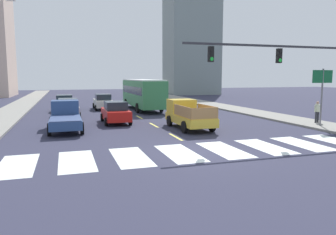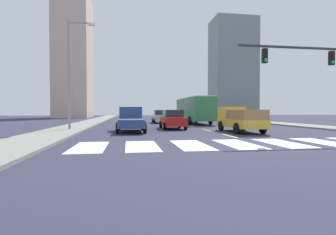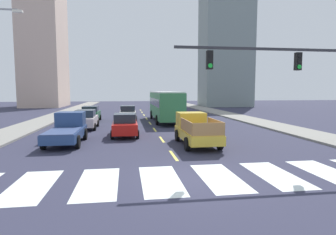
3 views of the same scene
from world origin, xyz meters
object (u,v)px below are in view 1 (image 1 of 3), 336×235
(sedan_far, at_px, (68,108))
(direction_sign_green, at_px, (322,85))
(city_bus, at_px, (143,92))
(traffic_signal_gantry, at_px, (297,66))
(sedan_near_right, at_px, (103,102))
(pickup_stakebed, at_px, (187,115))
(pickup_dark, at_px, (65,117))
(sedan_near_left, at_px, (65,103))
(sedan_mid, at_px, (116,112))
(pedestrian_waiting, at_px, (317,110))

(sedan_far, bearing_deg, direction_sign_green, -35.45)
(city_bus, relative_size, traffic_signal_gantry, 0.98)
(sedan_far, distance_m, sedan_near_right, 7.55)
(pickup_stakebed, relative_size, sedan_far, 1.18)
(pickup_dark, bearing_deg, traffic_signal_gantry, -27.78)
(city_bus, xyz_separation_m, sedan_near_left, (-8.22, 1.30, -1.09))
(pickup_stakebed, relative_size, city_bus, 0.48)
(pickup_dark, bearing_deg, sedan_near_right, 72.26)
(pickup_stakebed, bearing_deg, sedan_far, 136.00)
(sedan_far, relative_size, sedan_mid, 1.00)
(sedan_near_right, bearing_deg, pedestrian_waiting, -51.88)
(pickup_stakebed, distance_m, sedan_near_left, 16.83)
(pickup_dark, xyz_separation_m, sedan_far, (0.24, 6.89, -0.06))
(sedan_mid, distance_m, traffic_signal_gantry, 13.53)
(pickup_stakebed, xyz_separation_m, sedan_mid, (-4.53, 3.93, -0.08))
(sedan_far, height_order, pedestrian_waiting, pedestrian_waiting)
(pickup_stakebed, bearing_deg, sedan_mid, 141.89)
(sedan_near_left, relative_size, pedestrian_waiting, 2.68)
(pickup_stakebed, relative_size, pedestrian_waiting, 3.17)
(pickup_stakebed, bearing_deg, sedan_near_left, 122.52)
(pickup_dark, relative_size, sedan_near_right, 1.18)
(sedan_near_right, relative_size, traffic_signal_gantry, 0.40)
(sedan_mid, bearing_deg, city_bus, 62.13)
(pickup_dark, height_order, sedan_mid, pickup_dark)
(sedan_near_left, xyz_separation_m, traffic_signal_gantry, (13.36, -19.66, 3.41))
(pedestrian_waiting, bearing_deg, city_bus, -17.28)
(pickup_dark, relative_size, pedestrian_waiting, 3.17)
(sedan_far, height_order, direction_sign_green, direction_sign_green)
(pickup_stakebed, relative_size, sedan_near_left, 1.18)
(traffic_signal_gantry, bearing_deg, direction_sign_green, 28.66)
(sedan_mid, distance_m, direction_sign_green, 15.36)
(pickup_dark, height_order, pedestrian_waiting, pickup_dark)
(pickup_stakebed, bearing_deg, sedan_near_right, 108.54)
(sedan_mid, xyz_separation_m, traffic_signal_gantry, (9.54, -8.96, 3.41))
(city_bus, bearing_deg, sedan_near_left, 172.82)
(city_bus, relative_size, sedan_near_left, 2.45)
(sedan_near_right, bearing_deg, sedan_near_left, -175.73)
(pickup_dark, height_order, sedan_far, pickup_dark)
(pickup_dark, height_order, traffic_signal_gantry, traffic_signal_gantry)
(sedan_near_right, distance_m, traffic_signal_gantry, 22.43)
(city_bus, distance_m, pedestrian_waiting, 17.99)
(pedestrian_waiting, bearing_deg, pickup_dark, 28.51)
(sedan_mid, bearing_deg, pedestrian_waiting, -23.39)
(direction_sign_green, distance_m, pedestrian_waiting, 2.44)
(pickup_dark, relative_size, direction_sign_green, 1.24)
(pickup_dark, bearing_deg, sedan_far, 86.97)
(sedan_near_right, height_order, pedestrian_waiting, pedestrian_waiting)
(city_bus, height_order, traffic_signal_gantry, traffic_signal_gantry)
(pickup_dark, height_order, direction_sign_green, direction_sign_green)
(pickup_stakebed, distance_m, city_bus, 13.36)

